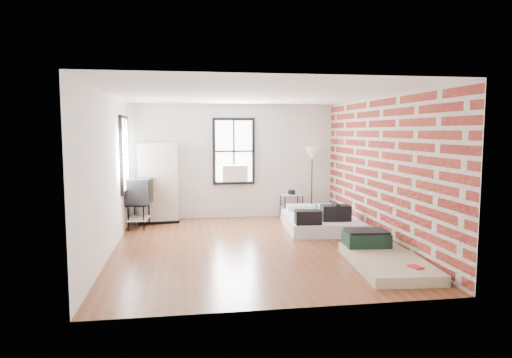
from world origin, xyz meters
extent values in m
plane|color=brown|center=(0.00, 0.00, 0.00)|extent=(6.00, 6.00, 0.00)
cube|color=silver|center=(0.00, 3.00, 1.40)|extent=(5.00, 0.01, 2.80)
cube|color=silver|center=(0.00, -3.00, 1.40)|extent=(5.00, 0.01, 2.80)
cube|color=silver|center=(-2.50, 0.00, 1.40)|extent=(0.01, 6.00, 2.80)
cube|color=maroon|center=(2.50, 0.00, 1.40)|extent=(0.02, 6.00, 2.80)
cube|color=white|center=(0.00, 0.00, 2.80)|extent=(5.00, 6.00, 0.01)
cube|color=white|center=(0.00, 2.95, 1.65)|extent=(0.90, 0.02, 1.50)
cube|color=black|center=(-0.48, 2.97, 1.65)|extent=(0.07, 0.08, 1.64)
cube|color=black|center=(0.48, 2.97, 1.65)|extent=(0.07, 0.08, 1.64)
cube|color=black|center=(0.00, 2.97, 2.44)|extent=(0.90, 0.08, 0.07)
cube|color=black|center=(0.00, 2.97, 0.86)|extent=(0.90, 0.08, 0.07)
cube|color=black|center=(0.00, 2.94, 1.65)|extent=(0.04, 0.02, 1.50)
cube|color=black|center=(0.00, 2.94, 1.65)|extent=(0.90, 0.02, 0.04)
cube|color=white|center=(0.00, 2.83, 1.12)|extent=(0.62, 0.30, 0.40)
cube|color=white|center=(-2.45, 1.80, 1.65)|extent=(0.02, 0.90, 1.50)
cube|color=black|center=(-2.47, 1.32, 1.65)|extent=(0.08, 0.07, 1.64)
cube|color=black|center=(-2.47, 2.29, 1.65)|extent=(0.08, 0.07, 1.64)
cube|color=black|center=(-2.47, 1.80, 2.44)|extent=(0.08, 0.90, 0.07)
cube|color=black|center=(-2.47, 1.80, 0.86)|extent=(0.08, 0.90, 0.07)
cube|color=black|center=(-2.44, 1.80, 1.65)|extent=(0.02, 0.04, 1.50)
cube|color=black|center=(-2.44, 1.80, 1.65)|extent=(0.02, 0.90, 0.04)
cube|color=white|center=(1.75, 1.38, 0.14)|extent=(1.68, 2.18, 0.27)
cube|color=white|center=(1.49, 2.21, 0.34)|extent=(0.62, 0.43, 0.13)
cube|color=white|center=(2.14, 2.16, 0.34)|extent=(0.62, 0.43, 0.13)
cube|color=black|center=(1.92, 0.87, 0.43)|extent=(0.62, 0.40, 0.32)
cylinder|color=black|center=(1.92, 0.87, 0.62)|extent=(0.12, 0.38, 0.09)
cube|color=black|center=(1.25, 0.60, 0.41)|extent=(0.54, 0.37, 0.28)
cylinder|color=#A0C1CE|center=(1.64, 1.33, 0.39)|extent=(0.08, 0.08, 0.24)
cylinder|color=blue|center=(1.64, 1.33, 0.52)|extent=(0.04, 0.04, 0.03)
cube|color=tan|center=(1.95, -1.57, 0.08)|extent=(1.23, 2.10, 0.16)
cube|color=black|center=(1.91, -0.82, 0.28)|extent=(0.79, 0.59, 0.23)
cube|color=black|center=(1.91, -0.82, 0.41)|extent=(0.74, 0.55, 0.04)
cube|color=red|center=(2.11, -2.17, 0.17)|extent=(0.18, 0.24, 0.03)
cube|color=black|center=(-1.83, 2.65, 0.03)|extent=(0.99, 0.63, 0.06)
cube|color=beige|center=(-1.83, 2.65, 0.96)|extent=(0.95, 0.58, 1.81)
cylinder|color=black|center=(1.20, 2.52, 0.29)|extent=(0.02, 0.02, 0.58)
cylinder|color=black|center=(1.66, 2.57, 0.29)|extent=(0.02, 0.02, 0.58)
cylinder|color=black|center=(1.16, 2.87, 0.29)|extent=(0.02, 0.02, 0.58)
cylinder|color=black|center=(1.62, 2.92, 0.29)|extent=(0.02, 0.02, 0.58)
cube|color=silver|center=(1.41, 2.72, 0.58)|extent=(0.57, 0.47, 0.02)
cube|color=silver|center=(1.41, 2.72, 0.26)|extent=(0.54, 0.45, 0.02)
cube|color=black|center=(1.41, 2.72, 0.64)|extent=(0.15, 0.20, 0.10)
cylinder|color=black|center=(1.90, 2.65, 0.01)|extent=(0.25, 0.25, 0.03)
cylinder|color=black|center=(1.90, 2.65, 0.79)|extent=(0.03, 0.03, 1.53)
cone|color=#D3B587|center=(1.90, 2.65, 1.60)|extent=(0.38, 0.38, 0.34)
cylinder|color=black|center=(-2.41, 1.76, 0.27)|extent=(0.03, 0.03, 0.54)
cylinder|color=black|center=(-2.09, 1.72, 0.27)|extent=(0.03, 0.03, 0.54)
cylinder|color=black|center=(-2.35, 2.40, 0.27)|extent=(0.03, 0.03, 0.54)
cylinder|color=black|center=(-2.03, 2.37, 0.27)|extent=(0.03, 0.03, 0.54)
cube|color=black|center=(-2.22, 2.06, 0.54)|extent=(0.51, 0.82, 0.03)
cube|color=silver|center=(-2.22, 2.06, 0.22)|extent=(0.49, 0.80, 0.02)
cube|color=black|center=(-2.22, 2.06, 0.83)|extent=(0.60, 0.68, 0.54)
cube|color=black|center=(-1.95, 2.04, 0.83)|extent=(0.07, 0.52, 0.43)
camera|label=1|loc=(-1.19, -8.21, 2.14)|focal=32.00mm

